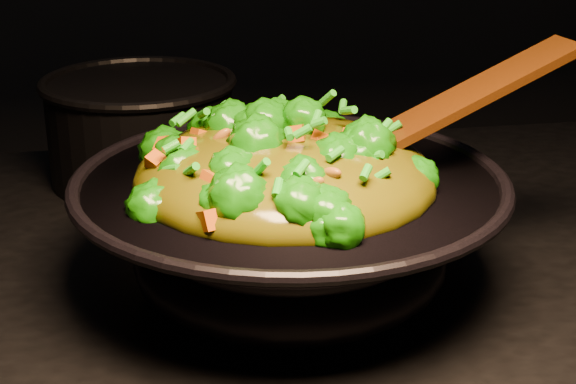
{
  "coord_description": "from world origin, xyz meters",
  "views": [
    {
      "loc": [
        -0.08,
        -0.74,
        1.3
      ],
      "look_at": [
        0.05,
        0.01,
        0.99
      ],
      "focal_mm": 55.0,
      "sensor_mm": 36.0,
      "label": 1
    }
  ],
  "objects": [
    {
      "name": "wok",
      "position": [
        0.05,
        -0.0,
        0.95
      ],
      "size": [
        0.45,
        0.45,
        0.11
      ],
      "primitive_type": null,
      "rotation": [
        0.0,
        0.0,
        0.16
      ],
      "color": "black",
      "rests_on": "stovetop"
    },
    {
      "name": "spatula",
      "position": [
        0.18,
        -0.0,
        1.06
      ],
      "size": [
        0.3,
        0.09,
        0.13
      ],
      "primitive_type": "cube",
      "rotation": [
        0.0,
        -0.38,
        0.15
      ],
      "color": "#3B1704",
      "rests_on": "wok"
    },
    {
      "name": "back_pot",
      "position": [
        -0.08,
        0.32,
        0.97
      ],
      "size": [
        0.29,
        0.29,
        0.13
      ],
      "primitive_type": "cylinder",
      "rotation": [
        0.0,
        0.0,
        0.35
      ],
      "color": "black",
      "rests_on": "stovetop"
    },
    {
      "name": "stir_fry",
      "position": [
        0.04,
        -0.01,
        1.06
      ],
      "size": [
        0.31,
        0.31,
        0.1
      ],
      "primitive_type": null,
      "rotation": [
        0.0,
        0.0,
        0.13
      ],
      "color": "#187308",
      "rests_on": "wok"
    }
  ]
}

